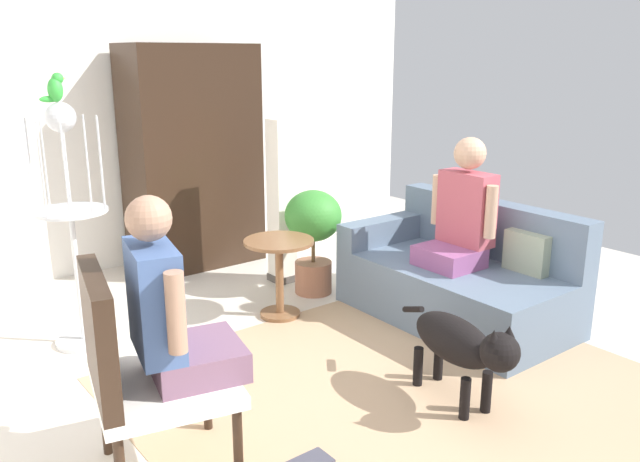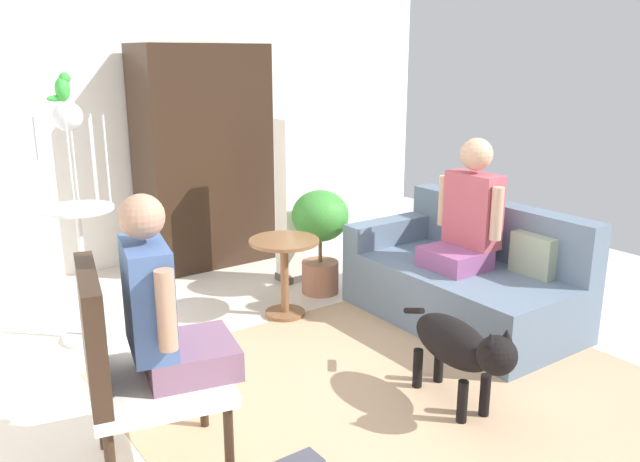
% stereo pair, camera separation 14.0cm
% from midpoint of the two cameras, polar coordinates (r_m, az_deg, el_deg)
% --- Properties ---
extents(ground_plane, '(7.35, 7.35, 0.00)m').
position_cam_midpoint_polar(ground_plane, '(3.89, 4.20, -13.41)').
color(ground_plane, beige).
extents(back_wall, '(6.09, 0.12, 2.67)m').
position_cam_midpoint_polar(back_wall, '(6.11, -15.92, 9.78)').
color(back_wall, silver).
rests_on(back_wall, ground).
extents(area_rug, '(2.85, 2.56, 0.01)m').
position_cam_midpoint_polar(area_rug, '(3.85, 5.93, -13.79)').
color(area_rug, tan).
rests_on(area_rug, ground).
extents(couch, '(0.93, 1.64, 0.83)m').
position_cam_midpoint_polar(couch, '(4.80, 11.36, -4.14)').
color(couch, slate).
rests_on(couch, ground).
extents(armchair, '(0.72, 0.74, 1.00)m').
position_cam_midpoint_polar(armchair, '(2.99, -17.57, -11.13)').
color(armchair, black).
rests_on(armchair, ground).
extents(person_on_couch, '(0.46, 0.56, 0.90)m').
position_cam_midpoint_polar(person_on_couch, '(4.62, 11.62, 1.51)').
color(person_on_couch, '#88497B').
extents(person_on_armchair, '(0.54, 0.55, 0.85)m').
position_cam_midpoint_polar(person_on_armchair, '(2.92, -14.62, -6.86)').
color(person_on_armchair, '#734F66').
extents(round_end_table, '(0.51, 0.51, 0.59)m').
position_cam_midpoint_polar(round_end_table, '(4.69, -4.49, -3.12)').
color(round_end_table, brown).
rests_on(round_end_table, ground).
extents(dog, '(0.35, 0.91, 0.57)m').
position_cam_midpoint_polar(dog, '(3.60, 11.27, -9.76)').
color(dog, black).
rests_on(dog, ground).
extents(bird_cage_stand, '(0.46, 0.46, 1.59)m').
position_cam_midpoint_polar(bird_cage_stand, '(4.41, -22.09, 1.59)').
color(bird_cage_stand, silver).
rests_on(bird_cage_stand, ground).
extents(parrot, '(0.17, 0.10, 0.17)m').
position_cam_midpoint_polar(parrot, '(4.30, -23.30, 11.54)').
color(parrot, green).
rests_on(parrot, bird_cage_stand).
extents(potted_plant, '(0.45, 0.45, 0.84)m').
position_cam_midpoint_polar(potted_plant, '(5.10, -1.39, 0.15)').
color(potted_plant, '#996047').
rests_on(potted_plant, ground).
extents(column_lamp, '(0.20, 0.20, 1.37)m').
position_cam_midpoint_polar(column_lamp, '(5.35, -4.16, 2.48)').
color(column_lamp, '#4C4742').
rests_on(column_lamp, ground).
extents(armoire_cabinet, '(1.14, 0.56, 1.96)m').
position_cam_midpoint_polar(armoire_cabinet, '(5.88, -11.89, 6.36)').
color(armoire_cabinet, black).
rests_on(armoire_cabinet, ground).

